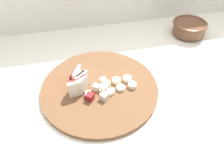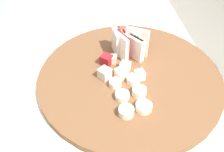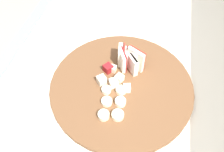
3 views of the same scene
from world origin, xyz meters
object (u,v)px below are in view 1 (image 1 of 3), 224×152
object	(u,v)px
apple_wedge_fan	(77,83)
ceramic_bowl	(189,27)
cutting_board	(99,88)
apple_dice_pile	(98,91)
banana_slice_rows	(120,84)

from	to	relation	value
apple_wedge_fan	ceramic_bowl	bearing A→B (deg)	25.41
cutting_board	apple_dice_pile	bearing A→B (deg)	-106.71
apple_dice_pile	cutting_board	bearing A→B (deg)	73.29
apple_dice_pile	banana_slice_rows	xyz separation A→B (m)	(0.07, 0.02, -0.00)
apple_dice_pile	apple_wedge_fan	bearing A→B (deg)	151.29
apple_wedge_fan	apple_dice_pile	distance (m)	0.07
banana_slice_rows	ceramic_bowl	size ratio (longest dim) A/B	0.72
apple_wedge_fan	banana_slice_rows	bearing A→B (deg)	-6.07
cutting_board	apple_wedge_fan	size ratio (longest dim) A/B	4.78
apple_dice_pile	banana_slice_rows	distance (m)	0.08
banana_slice_rows	cutting_board	bearing A→B (deg)	172.62
apple_wedge_fan	ceramic_bowl	size ratio (longest dim) A/B	0.55
cutting_board	banana_slice_rows	size ratio (longest dim) A/B	3.66
apple_wedge_fan	apple_dice_pile	xyz separation A→B (m)	(0.06, -0.03, -0.02)
banana_slice_rows	ceramic_bowl	bearing A→B (deg)	34.42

